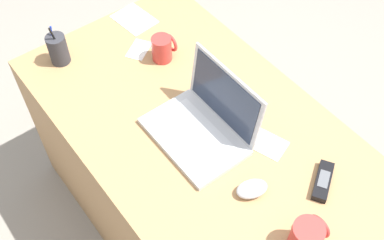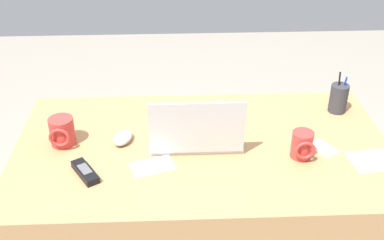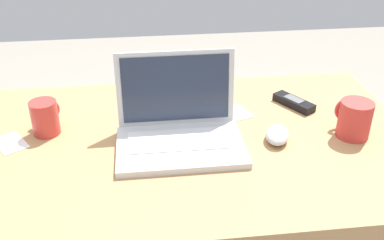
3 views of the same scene
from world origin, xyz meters
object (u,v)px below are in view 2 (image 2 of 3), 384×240
at_px(cordless_phone, 85,172).
at_px(pen_holder, 339,98).
at_px(coffee_mug_tall, 302,145).
at_px(computer_mouse, 123,138).
at_px(laptop, 196,133).
at_px(coffee_mug_white, 62,132).

relative_size(cordless_phone, pen_holder, 0.83).
bearing_deg(cordless_phone, coffee_mug_tall, -174.54).
xyz_separation_m(computer_mouse, pen_holder, (-0.85, -0.19, 0.04)).
relative_size(laptop, pen_holder, 1.97).
xyz_separation_m(coffee_mug_white, cordless_phone, (-0.11, 0.19, -0.04)).
bearing_deg(cordless_phone, pen_holder, -158.31).
bearing_deg(coffee_mug_white, laptop, 177.34).
xyz_separation_m(coffee_mug_white, pen_holder, (-1.07, -0.19, 0.01)).
distance_m(laptop, computer_mouse, 0.27).
height_order(laptop, coffee_mug_tall, laptop).
bearing_deg(computer_mouse, coffee_mug_white, 19.20).
bearing_deg(laptop, coffee_mug_white, -2.66).
bearing_deg(pen_holder, coffee_mug_tall, 54.72).
distance_m(coffee_mug_tall, cordless_phone, 0.75).
height_order(laptop, computer_mouse, laptop).
bearing_deg(coffee_mug_tall, coffee_mug_white, -7.98).
relative_size(laptop, cordless_phone, 2.39).
distance_m(coffee_mug_white, pen_holder, 1.09).
bearing_deg(laptop, coffee_mug_tall, 165.22).
bearing_deg(laptop, cordless_phone, 23.93).
bearing_deg(coffee_mug_white, coffee_mug_tall, 172.02).
bearing_deg(computer_mouse, laptop, -167.32).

